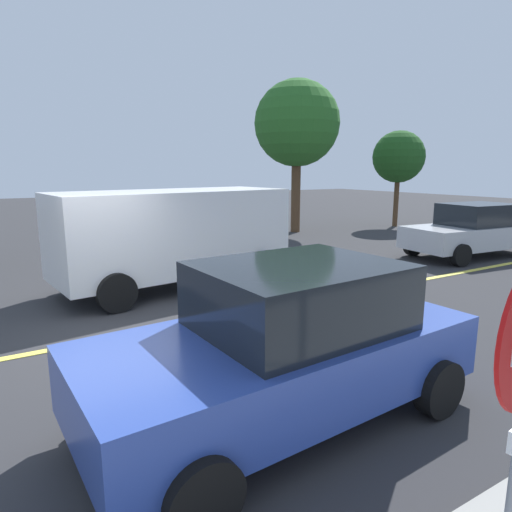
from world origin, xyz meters
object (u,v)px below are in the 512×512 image
(white_van, at_px, (175,232))
(tree_centre_verge, at_px, (399,157))
(car_silver_near_curb, at_px, (473,230))
(tree_left_verge, at_px, (297,124))
(car_blue_behind_van, at_px, (286,343))

(white_van, height_order, tree_centre_verge, tree_centre_verge)
(white_van, distance_m, tree_centre_verge, 13.97)
(white_van, height_order, car_silver_near_curb, white_van)
(tree_left_verge, distance_m, tree_centre_verge, 5.42)
(white_van, bearing_deg, car_silver_near_curb, -8.26)
(tree_left_verge, height_order, tree_centre_verge, tree_left_verge)
(white_van, relative_size, tree_centre_verge, 1.23)
(tree_left_verge, xyz_separation_m, tree_centre_verge, (5.19, -0.87, -1.29))
(car_silver_near_curb, relative_size, tree_left_verge, 0.72)
(car_blue_behind_van, bearing_deg, car_silver_near_curb, 24.01)
(car_blue_behind_van, xyz_separation_m, tree_centre_verge, (13.81, 10.91, 2.36))
(tree_left_verge, relative_size, tree_centre_verge, 1.43)
(tree_left_verge, bearing_deg, car_blue_behind_van, -126.20)
(car_blue_behind_van, relative_size, tree_centre_verge, 0.99)
(car_blue_behind_van, height_order, tree_centre_verge, tree_centre_verge)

